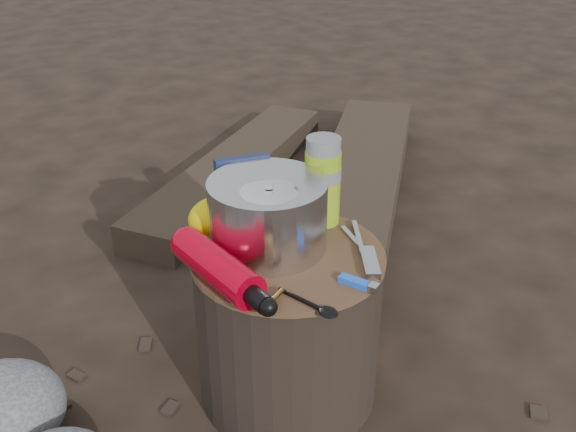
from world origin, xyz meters
TOP-DOWN VIEW (x-y plane):
  - ground at (0.00, 0.00)m, footprint 60.00×60.00m
  - stump at (0.00, 0.00)m, footprint 0.42×0.42m
  - log_main at (0.72, 0.57)m, footprint 1.46×1.33m
  - log_small at (0.51, 1.06)m, footprint 1.20×0.84m
  - foil_windscreen at (-0.02, 0.05)m, footprint 0.26×0.26m
  - camping_pot at (-0.04, 0.02)m, footprint 0.17×0.17m
  - fuel_bottle at (-0.18, -0.01)m, footprint 0.08×0.31m
  - thermos at (0.15, 0.07)m, footprint 0.08×0.08m
  - travel_mug at (0.11, 0.13)m, footprint 0.08×0.08m
  - stuff_sack at (-0.08, 0.16)m, footprint 0.13×0.11m
  - food_pouch at (0.00, 0.18)m, footprint 0.13×0.06m
  - lighter at (0.04, -0.17)m, footprint 0.05×0.09m
  - multitool at (0.11, -0.14)m, footprint 0.09×0.11m
  - pot_grabber at (0.15, -0.05)m, footprint 0.09×0.14m
  - spork at (-0.08, -0.16)m, footprint 0.06×0.14m

SIDE VIEW (x-z plane):
  - ground at x=0.00m, z-range 0.00..0.00m
  - log_small at x=0.51m, z-range 0.00..0.10m
  - log_main at x=0.72m, z-range 0.00..0.14m
  - stump at x=0.00m, z-range 0.00..0.39m
  - spork at x=-0.08m, z-range 0.39..0.40m
  - pot_grabber at x=0.15m, z-range 0.39..0.40m
  - lighter at x=0.04m, z-range 0.39..0.40m
  - multitool at x=0.11m, z-range 0.39..0.40m
  - fuel_bottle at x=-0.18m, z-range 0.39..0.46m
  - stuff_sack at x=-0.08m, z-range 0.39..0.48m
  - travel_mug at x=0.11m, z-range 0.39..0.51m
  - foil_windscreen at x=-0.02m, z-range 0.39..0.54m
  - food_pouch at x=0.00m, z-range 0.39..0.55m
  - camping_pot at x=-0.04m, z-range 0.39..0.55m
  - thermos at x=0.15m, z-range 0.39..0.59m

